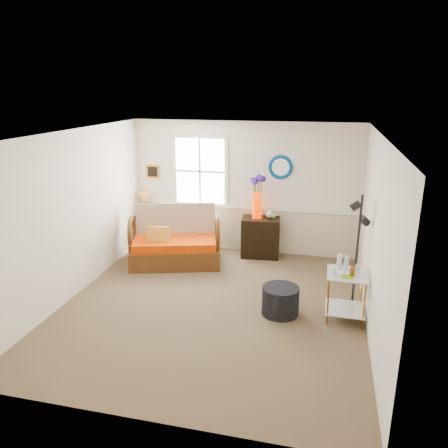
% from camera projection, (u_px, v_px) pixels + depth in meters
% --- Properties ---
extents(floor, '(4.50, 5.00, 0.01)m').
position_uv_depth(floor, '(213.00, 306.00, 6.70)').
color(floor, brown).
rests_on(floor, ground).
extents(ceiling, '(4.50, 5.00, 0.01)m').
position_uv_depth(ceiling, '(211.00, 134.00, 5.92)').
color(ceiling, white).
rests_on(ceiling, walls).
extents(walls, '(4.51, 5.01, 2.60)m').
position_uv_depth(walls, '(212.00, 225.00, 6.31)').
color(walls, silver).
rests_on(walls, floor).
extents(wainscot, '(4.46, 0.02, 0.90)m').
position_uv_depth(wainscot, '(244.00, 229.00, 8.87)').
color(wainscot, beige).
rests_on(wainscot, walls).
extents(chair_rail, '(4.46, 0.04, 0.06)m').
position_uv_depth(chair_rail, '(244.00, 207.00, 8.72)').
color(chair_rail, white).
rests_on(chair_rail, walls).
extents(window, '(1.14, 0.06, 1.44)m').
position_uv_depth(window, '(200.00, 171.00, 8.71)').
color(window, white).
rests_on(window, walls).
extents(picture, '(0.28, 0.03, 0.28)m').
position_uv_depth(picture, '(153.00, 172.00, 8.96)').
color(picture, '#AB711B').
rests_on(picture, walls).
extents(mirror, '(0.47, 0.07, 0.47)m').
position_uv_depth(mirror, '(281.00, 167.00, 8.33)').
color(mirror, '#00509C').
rests_on(mirror, walls).
extents(loveseat, '(1.85, 1.36, 1.08)m').
position_uv_depth(loveseat, '(175.00, 236.00, 8.17)').
color(loveseat, brown).
rests_on(loveseat, floor).
extents(throw_pillow, '(0.42, 0.20, 0.41)m').
position_uv_depth(throw_pillow, '(159.00, 238.00, 8.04)').
color(throw_pillow, '#C3710D').
rests_on(throw_pillow, loveseat).
extents(lamp_stand, '(0.44, 0.44, 0.66)m').
position_uv_depth(lamp_stand, '(146.00, 230.00, 9.19)').
color(lamp_stand, black).
rests_on(lamp_stand, floor).
extents(table_lamp, '(0.35, 0.35, 0.48)m').
position_uv_depth(table_lamp, '(145.00, 204.00, 9.04)').
color(table_lamp, '#C0782B').
rests_on(table_lamp, lamp_stand).
extents(potted_plant, '(0.43, 0.45, 0.28)m').
position_uv_depth(potted_plant, '(151.00, 210.00, 8.97)').
color(potted_plant, '#507737').
rests_on(potted_plant, lamp_stand).
extents(cabinet, '(0.76, 0.52, 0.78)m').
position_uv_depth(cabinet, '(261.00, 237.00, 8.57)').
color(cabinet, black).
rests_on(cabinet, floor).
extents(flower_vase, '(0.25, 0.25, 0.82)m').
position_uv_depth(flower_vase, '(257.00, 197.00, 8.36)').
color(flower_vase, '#EF3200').
rests_on(flower_vase, cabinet).
extents(side_table, '(0.57, 0.57, 0.72)m').
position_uv_depth(side_table, '(346.00, 296.00, 6.22)').
color(side_table, '#A57224').
rests_on(side_table, floor).
extents(tabletop_items, '(0.45, 0.45, 0.23)m').
position_uv_depth(tabletop_items, '(346.00, 266.00, 6.08)').
color(tabletop_items, silver).
rests_on(tabletop_items, side_table).
extents(floor_lamp, '(0.30, 0.30, 1.77)m').
position_uv_depth(floor_lamp, '(357.00, 254.00, 6.36)').
color(floor_lamp, black).
rests_on(floor_lamp, floor).
extents(ottoman, '(0.61, 0.61, 0.42)m').
position_uv_depth(ottoman, '(280.00, 300.00, 6.41)').
color(ottoman, black).
rests_on(ottoman, floor).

